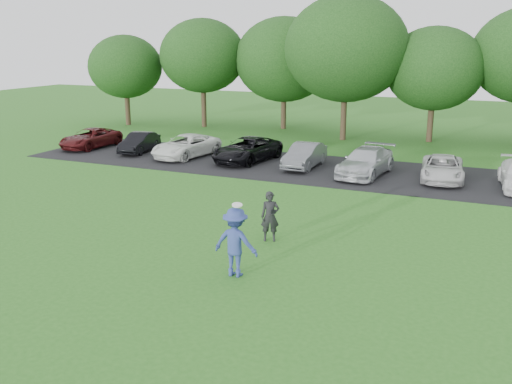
{
  "coord_description": "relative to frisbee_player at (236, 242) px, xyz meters",
  "views": [
    {
      "loc": [
        7.01,
        -12.63,
        6.02
      ],
      "look_at": [
        0.0,
        3.5,
        1.3
      ],
      "focal_mm": 40.0,
      "sensor_mm": 36.0,
      "label": 1
    }
  ],
  "objects": [
    {
      "name": "ground",
      "position": [
        -0.96,
        0.04,
        -0.92
      ],
      "size": [
        100.0,
        100.0,
        0.0
      ],
      "primitive_type": "plane",
      "color": "#2A691E",
      "rests_on": "ground"
    },
    {
      "name": "parking_lot",
      "position": [
        -0.96,
        13.04,
        -0.91
      ],
      "size": [
        32.0,
        6.5,
        0.03
      ],
      "primitive_type": "cube",
      "color": "black",
      "rests_on": "ground"
    },
    {
      "name": "frisbee_player",
      "position": [
        0.0,
        0.0,
        0.0
      ],
      "size": [
        1.21,
        0.72,
        2.0
      ],
      "color": "#31418C",
      "rests_on": "ground"
    },
    {
      "name": "camera_bystander",
      "position": [
        -0.18,
        2.84,
        -0.14
      ],
      "size": [
        0.67,
        0.57,
        1.56
      ],
      "color": "black",
      "rests_on": "ground"
    },
    {
      "name": "parked_cars",
      "position": [
        -1.04,
        12.99,
        -0.32
      ],
      "size": [
        30.72,
        5.11,
        1.23
      ],
      "color": "#491012",
      "rests_on": "parking_lot"
    },
    {
      "name": "tree_row",
      "position": [
        0.55,
        22.8,
        3.99
      ],
      "size": [
        42.39,
        9.85,
        8.64
      ],
      "color": "#38281C",
      "rests_on": "ground"
    }
  ]
}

